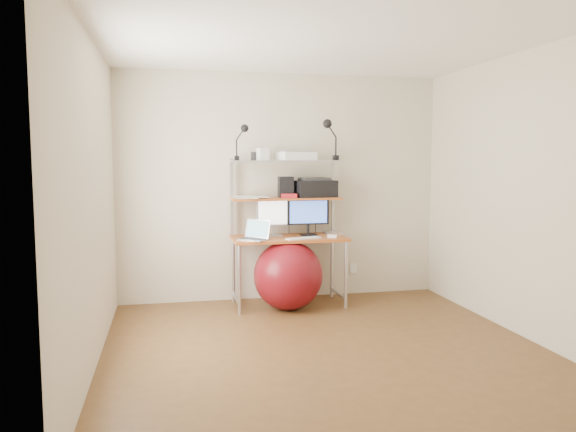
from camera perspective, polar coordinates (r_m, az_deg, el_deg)
name	(u,v)px	position (r m, az deg, el deg)	size (l,w,h in m)	color
room	(326,198)	(4.52, 3.87, 1.84)	(3.60, 3.60, 3.60)	brown
computer_desk	(287,216)	(6.00, -0.08, -0.01)	(1.20, 0.60, 1.57)	#B56923
wall_outlet	(354,268)	(6.59, 6.68, -5.29)	(0.08, 0.01, 0.12)	white
monitor_silver	(274,215)	(6.01, -1.48, 0.07)	(0.38, 0.15, 0.42)	#A6A7AB
monitor_black	(308,214)	(6.07, 2.06, 0.20)	(0.46, 0.13, 0.46)	black
laptop	(255,235)	(5.77, -3.33, -1.98)	(0.37, 0.37, 0.26)	#B7B7BC
keyboard	(303,238)	(5.83, 1.57, -2.27)	(0.38, 0.11, 0.01)	white
mouse	(332,236)	(5.95, 4.50, -2.05)	(0.10, 0.06, 0.03)	white
mac_mini	(332,233)	(6.18, 4.49, -1.72)	(0.18, 0.18, 0.03)	#B7B7BC
phone	(298,238)	(5.81, 1.03, -2.29)	(0.07, 0.13, 0.01)	black
printer	(314,188)	(6.16, 2.68, 2.87)	(0.48, 0.36, 0.21)	black
nas_cube	(286,187)	(6.06, -0.23, 2.96)	(0.15, 0.15, 0.23)	black
red_box	(289,196)	(5.98, 0.09, 2.07)	(0.17, 0.11, 0.05)	#AD1B22
scanner	(296,156)	(6.06, 0.84, 6.14)	(0.43, 0.33, 0.10)	white
box_white	(263,154)	(5.95, -2.57, 6.29)	(0.11, 0.09, 0.13)	white
box_grey	(256,156)	(6.03, -3.32, 6.09)	(0.09, 0.09, 0.09)	#2D2D2F
clip_lamp_left	(243,134)	(5.87, -4.60, 8.30)	(0.15, 0.08, 0.37)	black
clip_lamp_right	(329,130)	(6.10, 4.20, 8.67)	(0.17, 0.10, 0.44)	black
exercise_ball	(288,275)	(5.86, 0.01, -6.05)	(0.72, 0.72, 0.72)	maroon
paper_stack	(250,197)	(5.97, -3.84, 1.92)	(0.40, 0.40, 0.02)	white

